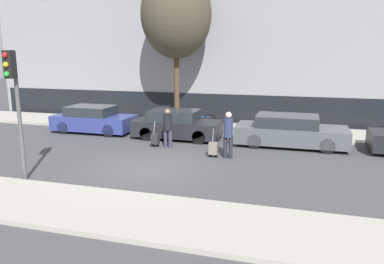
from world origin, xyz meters
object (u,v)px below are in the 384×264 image
trolley_right (213,148)px  pedestrian_right (228,132)px  parked_car_0 (93,120)px  parked_bicycle (200,120)px  trolley_left (155,139)px  parked_car_1 (177,125)px  pedestrian_left (168,126)px  bare_tree_near_crossing (176,15)px  traffic_light (14,90)px  parked_car_2 (290,131)px

trolley_right → pedestrian_right: bearing=5.0°
parked_car_0 → parked_bicycle: bearing=22.0°
trolley_left → trolley_right: 2.86m
parked_car_1 → pedestrian_left: 1.72m
parked_bicycle → bare_tree_near_crossing: size_ratio=0.23×
pedestrian_left → parked_bicycle: 3.92m
pedestrian_right → traffic_light: traffic_light is taller
parked_bicycle → parked_car_0: bearing=-158.0°
parked_car_2 → parked_car_0: bearing=178.9°
parked_car_0 → parked_car_2: (9.47, -0.19, 0.01)m
pedestrian_left → trolley_right: 2.44m
bare_tree_near_crossing → trolley_left: bearing=-83.2°
traffic_light → parked_bicycle: traffic_light is taller
pedestrian_right → bare_tree_near_crossing: size_ratio=0.22×
parked_car_2 → pedestrian_left: size_ratio=2.84×
parked_bicycle → pedestrian_right: bearing=-63.8°
parked_car_1 → bare_tree_near_crossing: bare_tree_near_crossing is taller
parked_car_0 → traffic_light: size_ratio=1.01×
parked_bicycle → trolley_left: bearing=-102.8°
parked_car_0 → traffic_light: 7.63m
trolley_left → pedestrian_right: size_ratio=0.62×
parked_bicycle → trolley_right: bearing=-69.4°
parked_car_0 → pedestrian_right: pedestrian_right is taller
parked_car_2 → traffic_light: 10.59m
trolley_right → traffic_light: 7.03m
pedestrian_left → pedestrian_right: size_ratio=0.92×
parked_car_0 → parked_car_1: size_ratio=1.00×
parked_car_2 → pedestrian_right: size_ratio=2.61×
traffic_light → bare_tree_near_crossing: size_ratio=0.50×
parked_car_2 → pedestrian_right: pedestrian_right is taller
parked_car_0 → pedestrian_left: size_ratio=2.46×
bare_tree_near_crossing → traffic_light: bearing=-100.5°
parked_car_0 → trolley_left: (4.06, -1.94, -0.29)m
parked_bicycle → parked_car_2: bearing=-25.9°
parked_car_2 → traffic_light: size_ratio=1.16×
pedestrian_right → parked_bicycle: pedestrian_right is taller
pedestrian_left → parked_bicycle: size_ratio=0.91×
parked_car_2 → trolley_right: size_ratio=4.10×
parked_bicycle → bare_tree_near_crossing: bearing=160.3°
trolley_left → parked_bicycle: 4.05m
trolley_left → parked_bicycle: size_ratio=0.61×
parked_car_0 → bare_tree_near_crossing: bare_tree_near_crossing is taller
parked_car_0 → parked_car_2: 9.47m
parked_car_1 → bare_tree_near_crossing: (-0.90, 2.71, 5.12)m
bare_tree_near_crossing → pedestrian_right: bearing=-54.4°
parked_car_0 → pedestrian_right: (7.32, -2.80, 0.38)m
parked_car_2 → pedestrian_left: (-4.86, -1.70, 0.29)m
parked_car_2 → bare_tree_near_crossing: bare_tree_near_crossing is taller
pedestrian_right → parked_bicycle: 5.37m
trolley_left → parked_car_0: bearing=154.4°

